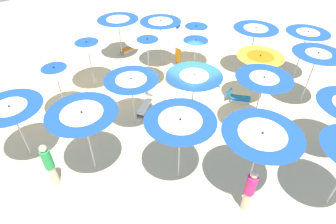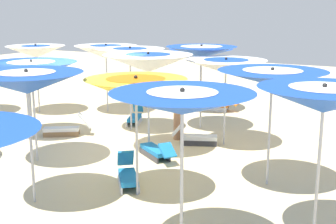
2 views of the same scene
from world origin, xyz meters
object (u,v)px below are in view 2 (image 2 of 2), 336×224
at_px(beach_umbrella_2, 226,66).
at_px(beach_umbrella_9, 106,52).
at_px(beach_umbrella_1, 272,78).
at_px(lounger_3, 196,137).
at_px(beach_umbrella_0, 324,100).
at_px(beach_umbrella_6, 136,89).
at_px(beach_umbrella_14, 36,52).
at_px(lounger_2, 128,175).
at_px(beachgoer_0, 178,106).
at_px(beach_umbrella_7, 148,63).
at_px(beach_umbrella_5, 182,103).
at_px(lounger_1, 218,105).
at_px(beach_umbrella_4, 201,53).
at_px(beach_umbrella_13, 28,68).
at_px(lounger_0, 135,116).
at_px(beach_umbrella_11, 27,83).
at_px(lounger_5, 156,151).
at_px(beach_umbrella_3, 201,52).
at_px(lounger_4, 65,129).
at_px(beach_umbrella_12, 32,70).
at_px(beach_umbrella_8, 130,56).

distance_m(beach_umbrella_2, beach_umbrella_9, 5.35).
xyz_separation_m(beach_umbrella_1, lounger_3, (-2.49, 1.85, -2.02)).
height_order(beach_umbrella_0, beach_umbrella_6, beach_umbrella_0).
relative_size(beach_umbrella_14, lounger_2, 2.15).
height_order(beach_umbrella_9, beachgoer_0, beach_umbrella_9).
bearing_deg(beach_umbrella_7, lounger_3, 53.98).
relative_size(beach_umbrella_5, beachgoer_0, 1.39).
bearing_deg(lounger_1, beach_umbrella_4, 9.24).
xyz_separation_m(beach_umbrella_9, lounger_3, (4.42, -2.08, -1.87)).
xyz_separation_m(beach_umbrella_1, beach_umbrella_13, (-6.93, 0.37, -0.30)).
height_order(lounger_0, lounger_2, lounger_0).
height_order(beach_umbrella_4, beach_umbrella_11, beach_umbrella_11).
distance_m(beach_umbrella_7, lounger_5, 2.14).
xyz_separation_m(beach_umbrella_1, lounger_2, (-2.49, -1.42, -2.01)).
bearing_deg(lounger_3, beach_umbrella_3, 88.64).
bearing_deg(beachgoer_0, beach_umbrella_4, 129.39).
height_order(beach_umbrella_0, lounger_0, beach_umbrella_0).
bearing_deg(beach_umbrella_3, lounger_1, 101.02).
height_order(beach_umbrella_13, lounger_3, beach_umbrella_13).
relative_size(beach_umbrella_2, lounger_4, 1.81).
bearing_deg(beach_umbrella_4, beach_umbrella_13, -117.00).
xyz_separation_m(beach_umbrella_12, lounger_2, (2.73, -0.23, -1.96)).
height_order(beach_umbrella_3, lounger_4, beach_umbrella_3).
relative_size(beach_umbrella_14, lounger_4, 1.83).
xyz_separation_m(beach_umbrella_9, beach_umbrella_11, (3.36, -6.90, 0.19)).
xyz_separation_m(beach_umbrella_0, beach_umbrella_13, (-8.27, 2.27, -0.33)).
relative_size(beach_umbrella_12, lounger_3, 1.94).
xyz_separation_m(beach_umbrella_5, beach_umbrella_8, (-4.50, 5.49, -0.07)).
height_order(beach_umbrella_8, beach_umbrella_11, beach_umbrella_11).
height_order(lounger_0, lounger_5, lounger_0).
relative_size(beach_umbrella_7, beach_umbrella_13, 1.15).
distance_m(lounger_1, beachgoer_0, 3.98).
bearing_deg(beach_umbrella_0, beach_umbrella_9, 144.74).
distance_m(beach_umbrella_4, lounger_5, 5.86).
relative_size(beach_umbrella_11, beachgoer_0, 1.40).
xyz_separation_m(lounger_4, beachgoer_0, (2.96, 1.21, 0.74)).
xyz_separation_m(beach_umbrella_1, beach_umbrella_8, (-4.81, 2.23, -0.01)).
bearing_deg(beach_umbrella_1, beach_umbrella_12, -167.18).
bearing_deg(beach_umbrella_12, beach_umbrella_1, 12.82).
distance_m(beach_umbrella_13, lounger_4, 1.95).
bearing_deg(beach_umbrella_13, lounger_2, -21.93).
bearing_deg(lounger_3, beach_umbrella_7, -149.02).
xyz_separation_m(beach_umbrella_8, lounger_3, (2.32, -0.39, -2.00)).
bearing_deg(lounger_2, beach_umbrella_7, 161.26).
bearing_deg(lounger_0, beach_umbrella_5, 15.86).
height_order(beach_umbrella_7, lounger_3, beach_umbrella_7).
xyz_separation_m(lounger_3, lounger_5, (-0.34, -1.53, -0.01)).
height_order(lounger_0, beachgoer_0, beachgoer_0).
xyz_separation_m(beach_umbrella_11, beachgoer_0, (0.40, 4.99, -1.31)).
xyz_separation_m(beach_umbrella_12, beach_umbrella_14, (-3.67, 3.86, -0.07)).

